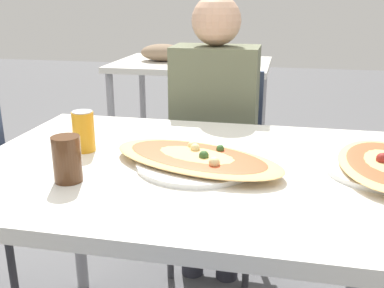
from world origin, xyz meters
The scene contains 7 objects.
dining_table centered at (0.00, 0.00, 0.70)m, with size 1.23×0.89×0.77m.
chair_far_seated centered at (-0.03, 0.78, 0.50)m, with size 0.40×0.40×0.90m.
person_seated centered at (-0.03, 0.66, 0.72)m, with size 0.36×0.24×1.23m.
pizza_main centered at (0.03, -0.01, 0.79)m, with size 0.57×0.40×0.05m.
soda_can centered at (-0.33, 0.04, 0.83)m, with size 0.07×0.07×0.12m.
drink_glass centered at (-0.27, -0.19, 0.83)m, with size 0.07×0.07×0.12m.
background_table centered at (-0.45, 2.01, 0.71)m, with size 1.10×0.80×0.89m.
Camera 1 is at (0.26, -1.17, 1.23)m, focal length 42.00 mm.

